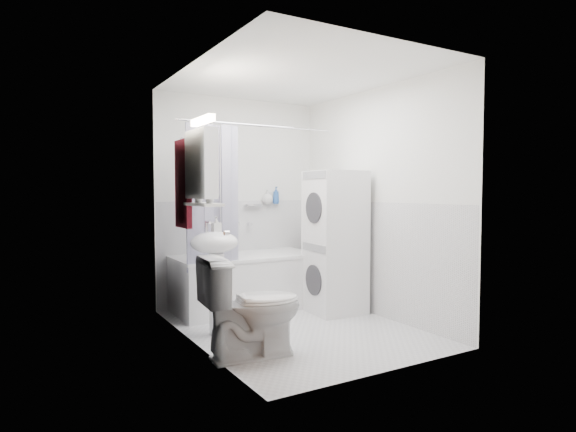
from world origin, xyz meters
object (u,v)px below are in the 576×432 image
bathtub (246,279)px  washer_dryer (335,242)px  toilet (252,307)px  sink (215,259)px

bathtub → washer_dryer: washer_dryer is taller
bathtub → toilet: size_ratio=1.97×
bathtub → washer_dryer: bearing=-38.8°
sink → toilet: size_ratio=1.28×
washer_dryer → toilet: size_ratio=1.89×
bathtub → sink: size_ratio=1.53×
sink → toilet: (0.03, -0.69, -0.31)m
washer_dryer → bathtub: bearing=145.4°
bathtub → sink: (-0.67, -0.74, 0.37)m
sink → washer_dryer: size_ratio=0.68×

